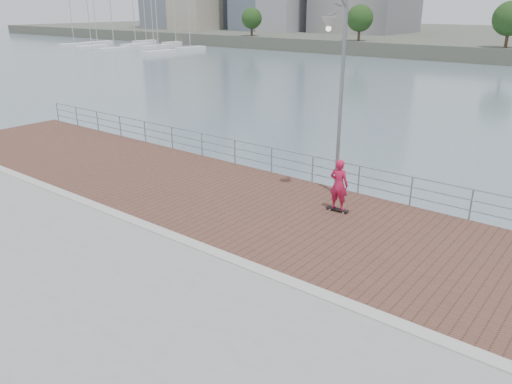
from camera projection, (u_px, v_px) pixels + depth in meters
The scene contains 9 objects.
water at pixel (216, 311), 15.20m from camera, with size 400.00×400.00×0.00m, color slate.
seawall at pixel (63, 375), 11.17m from camera, with size 40.00×24.00×2.00m, color gray.
brick_lane at pixel (285, 214), 17.14m from camera, with size 40.00×6.80×0.02m, color brown.
curb at pixel (214, 252), 14.48m from camera, with size 40.00×0.40×0.06m, color #B7B5AD.
guardrail at pixel (335, 171), 19.40m from camera, with size 39.06×0.06×1.13m.
street_lamp at pixel (336, 66), 17.03m from camera, with size 0.49×1.43×6.75m.
skateboard at pixel (337, 209), 17.34m from camera, with size 0.81×0.28×0.09m.
skateboarder at pixel (339, 185), 17.02m from camera, with size 0.66×0.43×1.80m, color #BF1941.
marina at pixel (134, 45), 107.60m from camera, with size 31.98×26.69×10.88m.
Camera 1 is at (8.96, -9.42, 6.77)m, focal length 35.00 mm.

